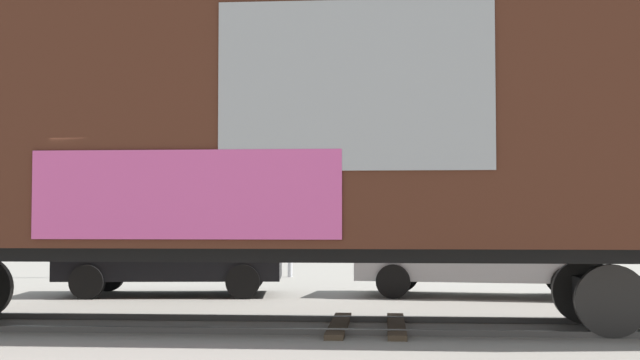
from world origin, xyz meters
name	(u,v)px	position (x,y,z in m)	size (l,w,h in m)	color
ground_plane	(166,327)	(0.00, 0.00, 0.00)	(260.00, 260.00, 0.00)	gray
track	(307,325)	(1.95, -0.04, 0.04)	(59.96, 5.67, 0.08)	#4C4742
freight_car	(269,114)	(1.41, 0.00, 2.95)	(15.46, 3.84, 5.16)	#472316
flagpole	(288,91)	(1.22, 9.93, 4.77)	(0.49, 1.20, 7.94)	silver
hillside	(300,162)	(0.06, 55.09, 6.01)	(142.13, 29.22, 16.93)	silver
parked_car_black	(170,253)	(-0.87, 4.95, 0.82)	(4.31, 2.06, 1.62)	black
parked_car_silver	(477,253)	(5.12, 4.72, 0.84)	(4.89, 2.57, 1.69)	#B7BABF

